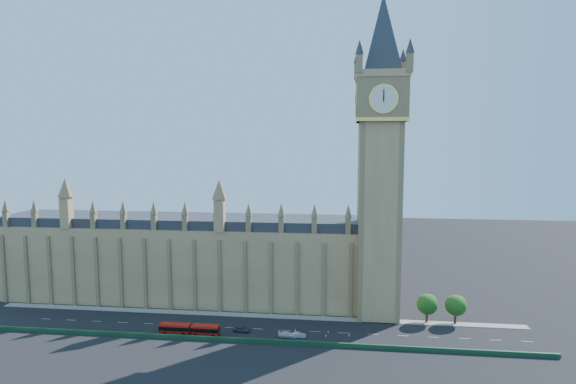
# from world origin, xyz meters

# --- Properties ---
(ground) EXTENTS (400.00, 400.00, 0.00)m
(ground) POSITION_xyz_m (0.00, 0.00, 0.00)
(ground) COLOR black
(ground) RESTS_ON ground
(palace_westminster) EXTENTS (120.00, 20.00, 28.00)m
(palace_westminster) POSITION_xyz_m (-25.00, 22.00, 13.86)
(palace_westminster) COLOR #A77F50
(palace_westminster) RESTS_ON ground
(elizabeth_tower) EXTENTS (20.59, 20.59, 105.00)m
(elizabeth_tower) POSITION_xyz_m (38.00, 13.99, 54.56)
(elizabeth_tower) COLOR #A77F50
(elizabeth_tower) RESTS_ON ground
(bridge_parapet) EXTENTS (160.00, 0.60, 1.20)m
(bridge_parapet) POSITION_xyz_m (0.00, -9.00, 0.60)
(bridge_parapet) COLOR #1E4C2D
(bridge_parapet) RESTS_ON ground
(kerb_north) EXTENTS (160.00, 3.00, 0.16)m
(kerb_north) POSITION_xyz_m (0.00, 9.50, 0.08)
(kerb_north) COLOR gray
(kerb_north) RESTS_ON ground
(tree_east_near) EXTENTS (6.00, 6.00, 8.50)m
(tree_east_near) POSITION_xyz_m (52.22, 10.08, 5.64)
(tree_east_near) COLOR #382619
(tree_east_near) RESTS_ON ground
(tree_east_far) EXTENTS (6.00, 6.00, 8.50)m
(tree_east_far) POSITION_xyz_m (60.22, 10.08, 5.64)
(tree_east_far) COLOR #382619
(tree_east_far) RESTS_ON ground
(red_bus) EXTENTS (16.57, 2.76, 2.81)m
(red_bus) POSITION_xyz_m (-13.88, -5.75, 1.48)
(red_bus) COLOR red
(red_bus) RESTS_ON ground
(car_grey) EXTENTS (4.72, 2.15, 1.57)m
(car_grey) POSITION_xyz_m (-0.12, -2.56, 0.79)
(car_grey) COLOR #393C40
(car_grey) RESTS_ON ground
(car_silver) EXTENTS (4.23, 1.85, 1.35)m
(car_silver) POSITION_xyz_m (15.87, -4.33, 0.68)
(car_silver) COLOR #B1B5B9
(car_silver) RESTS_ON ground
(car_white) EXTENTS (5.13, 2.36, 1.45)m
(car_white) POSITION_xyz_m (12.90, -4.56, 0.73)
(car_white) COLOR silver
(car_white) RESTS_ON ground
(cone_a) EXTENTS (0.55, 0.55, 0.80)m
(cone_a) POSITION_xyz_m (14.67, -0.95, 0.40)
(cone_a) COLOR black
(cone_a) RESTS_ON ground
(cone_b) EXTENTS (0.56, 0.56, 0.71)m
(cone_b) POSITION_xyz_m (23.16, -3.33, 0.35)
(cone_b) COLOR black
(cone_b) RESTS_ON ground
(cone_c) EXTENTS (0.52, 0.52, 0.63)m
(cone_c) POSITION_xyz_m (23.73, -0.51, 0.31)
(cone_c) COLOR black
(cone_c) RESTS_ON ground
(cone_d) EXTENTS (0.58, 0.58, 0.74)m
(cone_d) POSITION_xyz_m (29.35, -2.23, 0.37)
(cone_d) COLOR black
(cone_d) RESTS_ON ground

